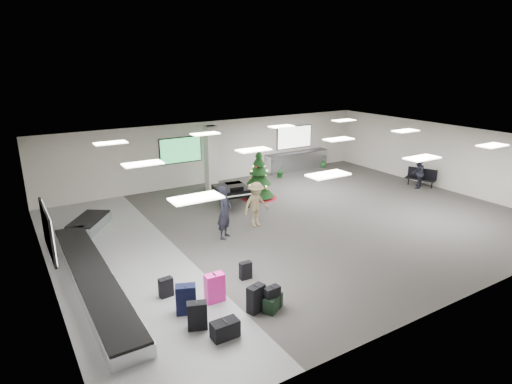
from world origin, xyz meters
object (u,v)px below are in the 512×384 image
pink_suitcase (215,288)px  potted_plant_right (323,161)px  potted_plant_left (281,171)px  bench (422,176)px  traveler_b (256,204)px  service_counter (297,161)px  grand_piano (232,190)px  baggage_carousel (92,265)px  traveler_bench (418,173)px  traveler_a (225,212)px  christmas_tree (259,181)px

pink_suitcase → potted_plant_right: size_ratio=1.08×
pink_suitcase → potted_plant_left: 12.74m
bench → traveler_b: traveler_b is taller
service_counter → grand_piano: size_ratio=2.13×
pink_suitcase → traveler_b: traveler_b is taller
baggage_carousel → traveler_bench: size_ratio=6.26×
traveler_a → bench: bearing=-38.0°
bench → potted_plant_right: bench is taller
service_counter → christmas_tree: christmas_tree is taller
traveler_a → traveler_bench: 11.16m
bench → christmas_tree: bearing=139.6°
grand_piano → bench: grand_piano is taller
traveler_b → traveler_bench: traveler_b is taller
service_counter → traveler_bench: (2.98, -6.06, 0.23)m
christmas_tree → traveler_a: 4.87m
potted_plant_right → traveler_a: bearing=-147.6°
pink_suitcase → traveler_b: 5.57m
baggage_carousel → traveler_a: traveler_a is taller
service_counter → bench: (3.40, -6.01, -0.03)m
grand_piano → potted_plant_right: 8.67m
potted_plant_right → grand_piano: bearing=-157.4°
bench → traveler_bench: traveler_bench is taller
traveler_bench → potted_plant_right: (-1.22, 5.80, -0.40)m
traveler_a → pink_suitcase: bearing=-162.0°
pink_suitcase → christmas_tree: (5.77, 7.00, 0.43)m
christmas_tree → potted_plant_left: christmas_tree is taller
service_counter → bench: bearing=-60.5°
christmas_tree → potted_plant_right: size_ratio=3.19×
service_counter → traveler_a: (-8.17, -6.56, 0.44)m
service_counter → pink_suitcase: bearing=-135.5°
service_counter → pink_suitcase: service_counter is taller
christmas_tree → potted_plant_right: bearing=24.9°
traveler_a → potted_plant_left: bearing=0.9°
pink_suitcase → grand_piano: size_ratio=0.43×
service_counter → traveler_bench: size_ratio=2.61×
grand_piano → traveler_bench: 9.54m
traveler_a → grand_piano: bearing=16.4°
potted_plant_left → traveler_a: bearing=-138.4°
traveler_b → potted_plant_left: size_ratio=2.22×
christmas_tree → traveler_a: bearing=-136.7°
christmas_tree → traveler_b: christmas_tree is taller
christmas_tree → traveler_bench: bearing=-20.4°
traveler_bench → baggage_carousel: bearing=-27.2°
grand_piano → potted_plant_right: grand_piano is taller
traveler_a → traveler_bench: size_ratio=1.27×
grand_piano → potted_plant_right: bearing=29.9°
christmas_tree → bench: (8.03, -2.79, -0.31)m
bench → grand_piano: bearing=144.6°
service_counter → potted_plant_left: service_counter is taller
service_counter → traveler_b: traveler_b is taller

